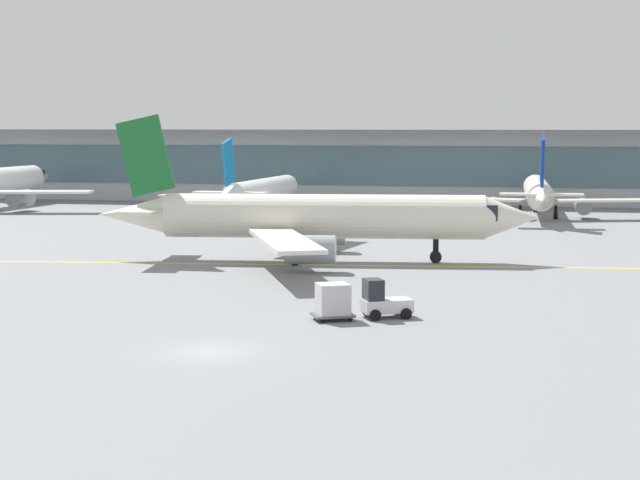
# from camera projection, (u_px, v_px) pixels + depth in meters

# --- Properties ---
(ground_plane) EXTENTS (400.00, 400.00, 0.00)m
(ground_plane) POSITION_uv_depth(u_px,v_px,m) (210.00, 352.00, 46.76)
(ground_plane) COLOR gray
(taxiway_centreline_stripe) EXTENTS (109.38, 12.38, 0.01)m
(taxiway_centreline_stripe) POSITION_uv_depth(u_px,v_px,m) (319.00, 265.00, 75.65)
(taxiway_centreline_stripe) COLOR yellow
(taxiway_centreline_stripe) RESTS_ON ground_plane
(terminal_concourse) EXTENTS (167.90, 11.00, 9.60)m
(terminal_concourse) POSITION_uv_depth(u_px,v_px,m) (416.00, 165.00, 135.86)
(terminal_concourse) COLOR #B2B7BC
(terminal_concourse) RESTS_ON ground_plane
(gate_airplane_1) EXTENTS (24.79, 26.75, 8.86)m
(gate_airplane_1) POSITION_uv_depth(u_px,v_px,m) (261.00, 191.00, 117.92)
(gate_airplane_1) COLOR white
(gate_airplane_1) RESTS_ON ground_plane
(gate_airplane_2) EXTENTS (26.12, 28.03, 9.30)m
(gate_airplane_2) POSITION_uv_depth(u_px,v_px,m) (538.00, 193.00, 113.60)
(gate_airplane_2) COLOR silver
(gate_airplane_2) RESTS_ON ground_plane
(taxiing_regional_jet) EXTENTS (33.21, 30.70, 11.00)m
(taxiing_regional_jet) POSITION_uv_depth(u_px,v_px,m) (318.00, 218.00, 77.27)
(taxiing_regional_jet) COLOR silver
(taxiing_regional_jet) RESTS_ON ground_plane
(baggage_tug) EXTENTS (2.95, 2.45, 2.10)m
(baggage_tug) POSITION_uv_depth(u_px,v_px,m) (383.00, 301.00, 54.84)
(baggage_tug) COLOR silver
(baggage_tug) RESTS_ON ground_plane
(cargo_dolly_lead) EXTENTS (2.58, 2.34, 1.94)m
(cargo_dolly_lead) POSITION_uv_depth(u_px,v_px,m) (333.00, 300.00, 54.16)
(cargo_dolly_lead) COLOR #595B60
(cargo_dolly_lead) RESTS_ON ground_plane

